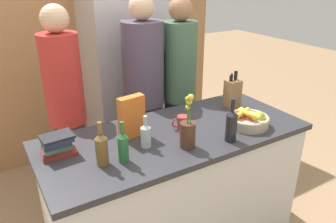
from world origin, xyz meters
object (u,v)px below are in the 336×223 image
object	(u,v)px
flower_vase	(188,132)
person_in_red_tee	(179,83)
person_in_blue	(144,88)
bottle_wine	(231,125)
refrigerator	(125,75)
coffee_mug	(182,123)
book_stack	(57,145)
cereal_box	(132,117)
knife_block	(232,93)
fruit_bowl	(248,119)
bottle_water	(123,146)
person_at_sink	(66,103)
bottle_vinegar	(146,135)
bottle_oil	(102,148)

from	to	relation	value
flower_vase	person_in_red_tee	distance (m)	1.06
flower_vase	person_in_blue	xyz separation A→B (m)	(0.19, 0.96, -0.04)
person_in_blue	bottle_wine	bearing A→B (deg)	-75.92
refrigerator	coffee_mug	size ratio (longest dim) A/B	16.24
book_stack	bottle_wine	size ratio (longest dim) A/B	0.71
cereal_box	book_stack	xyz separation A→B (m)	(-0.48, 0.01, -0.08)
knife_block	bottle_wine	xyz separation A→B (m)	(-0.39, -0.44, 0.00)
book_stack	person_in_blue	xyz separation A→B (m)	(0.91, 0.64, 0.00)
refrigerator	fruit_bowl	distance (m)	1.60
coffee_mug	bottle_water	distance (m)	0.55
fruit_bowl	person_at_sink	bearing A→B (deg)	137.64
fruit_bowl	person_at_sink	world-z (taller)	person_at_sink
refrigerator	person_in_blue	size ratio (longest dim) A/B	1.05
fruit_bowl	bottle_vinegar	world-z (taller)	bottle_vinegar
cereal_box	bottle_water	world-z (taller)	cereal_box
flower_vase	bottle_water	bearing A→B (deg)	173.02
bottle_water	book_stack	bearing A→B (deg)	138.85
person_at_sink	person_in_red_tee	size ratio (longest dim) A/B	0.99
refrigerator	bottle_oil	bearing A→B (deg)	-118.31
knife_block	refrigerator	bearing A→B (deg)	107.09
bottle_vinegar	book_stack	bearing A→B (deg)	159.81
bottle_vinegar	person_in_blue	xyz separation A→B (m)	(0.41, 0.82, -0.02)
flower_vase	person_in_red_tee	bearing A→B (deg)	59.89
fruit_bowl	knife_block	distance (m)	0.37
book_stack	bottle_water	size ratio (longest dim) A/B	0.81
flower_vase	bottle_water	world-z (taller)	flower_vase
knife_block	flower_vase	bearing A→B (deg)	-151.78
fruit_bowl	person_in_red_tee	world-z (taller)	person_in_red_tee
person_at_sink	bottle_water	bearing A→B (deg)	-79.22
refrigerator	flower_vase	size ratio (longest dim) A/B	5.22
knife_block	cereal_box	bearing A→B (deg)	-176.35
bottle_wine	person_at_sink	xyz separation A→B (m)	(-0.78, 1.04, -0.05)
coffee_mug	bottle_oil	bearing A→B (deg)	-167.40
book_stack	person_in_red_tee	size ratio (longest dim) A/B	0.12
bottle_oil	bottle_wine	size ratio (longest dim) A/B	0.92
bottle_water	coffee_mug	bearing A→B (deg)	18.65
bottle_oil	person_in_blue	world-z (taller)	person_in_blue
cereal_box	bottle_vinegar	world-z (taller)	cereal_box
bottle_oil	bottle_wine	distance (m)	0.83
person_at_sink	book_stack	bearing A→B (deg)	-103.53
knife_block	flower_vase	xyz separation A→B (m)	(-0.68, -0.36, -0.01)
cereal_box	book_stack	bearing A→B (deg)	178.47
flower_vase	bottle_vinegar	distance (m)	0.26
person_at_sink	person_in_blue	size ratio (longest dim) A/B	0.98
bottle_wine	bottle_water	distance (m)	0.71
bottle_wine	bottle_oil	bearing A→B (deg)	169.02
bottle_oil	person_in_blue	size ratio (longest dim) A/B	0.15
bottle_water	person_in_blue	distance (m)	1.09
person_in_blue	person_in_red_tee	bearing A→B (deg)	0.90
coffee_mug	knife_block	bearing A→B (deg)	13.75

